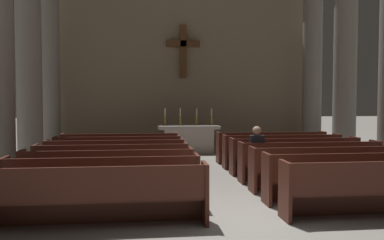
{
  "coord_description": "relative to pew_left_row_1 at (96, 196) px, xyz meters",
  "views": [
    {
      "loc": [
        -1.56,
        -6.17,
        1.91
      ],
      "look_at": [
        0.0,
        7.25,
        1.26
      ],
      "focal_mm": 37.78,
      "sensor_mm": 36.0,
      "label": 1
    }
  ],
  "objects": [
    {
      "name": "pew_right_row_4",
      "position": [
        4.6,
        2.95,
        0.0
      ],
      "size": [
        3.37,
        0.5,
        0.95
      ],
      "color": "#4C2319",
      "rests_on": "ground"
    },
    {
      "name": "lone_worshipper",
      "position": [
        3.29,
        2.99,
        0.22
      ],
      "size": [
        0.32,
        0.43,
        1.32
      ],
      "color": "#26262B",
      "rests_on": "ground"
    },
    {
      "name": "pew_left_row_6",
      "position": [
        0.0,
        4.92,
        0.0
      ],
      "size": [
        3.37,
        0.5,
        0.95
      ],
      "color": "#4C2319",
      "rests_on": "ground"
    },
    {
      "name": "pew_right_row_6",
      "position": [
        4.6,
        4.92,
        0.0
      ],
      "size": [
        3.37,
        0.5,
        0.95
      ],
      "color": "#4C2319",
      "rests_on": "ground"
    },
    {
      "name": "pew_left_row_4",
      "position": [
        0.0,
        2.95,
        0.0
      ],
      "size": [
        3.37,
        0.5,
        0.95
      ],
      "color": "#4C2319",
      "rests_on": "ground"
    },
    {
      "name": "candlestick_inner_left",
      "position": [
        2.0,
        8.39,
        0.73
      ],
      "size": [
        0.16,
        0.16,
        0.62
      ],
      "color": "#B79338",
      "rests_on": "altar"
    },
    {
      "name": "pew_right_row_2",
      "position": [
        4.6,
        0.98,
        0.0
      ],
      "size": [
        3.37,
        0.5,
        0.95
      ],
      "color": "#4C2319",
      "rests_on": "ground"
    },
    {
      "name": "candlestick_inner_right",
      "position": [
        2.6,
        8.39,
        0.73
      ],
      "size": [
        0.16,
        0.16,
        0.62
      ],
      "color": "#B79338",
      "rests_on": "altar"
    },
    {
      "name": "candlestick_outer_left",
      "position": [
        1.45,
        8.39,
        0.73
      ],
      "size": [
        0.16,
        0.16,
        0.62
      ],
      "color": "#B79338",
      "rests_on": "altar"
    },
    {
      "name": "ground_plane",
      "position": [
        2.3,
        0.04,
        -0.48
      ],
      "size": [
        80.0,
        80.0,
        0.0
      ],
      "primitive_type": "plane",
      "color": "gray"
    },
    {
      "name": "pew_right_row_7",
      "position": [
        4.6,
        5.9,
        0.0
      ],
      "size": [
        3.37,
        0.5,
        0.95
      ],
      "color": "#4C2319",
      "rests_on": "ground"
    },
    {
      "name": "pew_right_row_5",
      "position": [
        4.6,
        3.93,
        0.0
      ],
      "size": [
        3.37,
        0.5,
        0.95
      ],
      "color": "#4C2319",
      "rests_on": "ground"
    },
    {
      "name": "candlestick_outer_right",
      "position": [
        3.15,
        8.39,
        0.73
      ],
      "size": [
        0.16,
        0.16,
        0.62
      ],
      "color": "#B79338",
      "rests_on": "altar"
    },
    {
      "name": "pew_right_row_1",
      "position": [
        4.6,
        0.0,
        0.0
      ],
      "size": [
        3.37,
        0.5,
        0.95
      ],
      "color": "#4C2319",
      "rests_on": "ground"
    },
    {
      "name": "column_right_fourth",
      "position": [
        7.36,
        9.35,
        2.58
      ],
      "size": [
        1.13,
        1.13,
        6.28
      ],
      "color": "gray",
      "rests_on": "ground"
    },
    {
      "name": "pew_left_row_2",
      "position": [
        0.0,
        0.98,
        0.0
      ],
      "size": [
        3.37,
        0.5,
        0.95
      ],
      "color": "#4C2319",
      "rests_on": "ground"
    },
    {
      "name": "apse_with_cross",
      "position": [
        2.3,
        10.68,
        3.08
      ],
      "size": [
        11.33,
        0.51,
        7.1
      ],
      "color": "gray",
      "rests_on": "ground"
    },
    {
      "name": "column_left_third",
      "position": [
        -2.76,
        6.69,
        2.58
      ],
      "size": [
        1.13,
        1.13,
        6.28
      ],
      "color": "gray",
      "rests_on": "ground"
    },
    {
      "name": "column_left_fourth",
      "position": [
        -2.76,
        9.35,
        2.58
      ],
      "size": [
        1.13,
        1.13,
        6.28
      ],
      "color": "gray",
      "rests_on": "ground"
    },
    {
      "name": "pew_left_row_5",
      "position": [
        0.0,
        3.93,
        0.0
      ],
      "size": [
        3.37,
        0.5,
        0.95
      ],
      "color": "#4C2319",
      "rests_on": "ground"
    },
    {
      "name": "column_right_third",
      "position": [
        7.36,
        6.69,
        2.58
      ],
      "size": [
        1.13,
        1.13,
        6.28
      ],
      "color": "gray",
      "rests_on": "ground"
    },
    {
      "name": "pew_left_row_7",
      "position": [
        0.0,
        5.9,
        0.0
      ],
      "size": [
        3.37,
        0.5,
        0.95
      ],
      "color": "#4C2319",
      "rests_on": "ground"
    },
    {
      "name": "pew_left_row_3",
      "position": [
        0.0,
        1.97,
        0.0
      ],
      "size": [
        3.37,
        0.5,
        0.95
      ],
      "color": "#4C2319",
      "rests_on": "ground"
    },
    {
      "name": "altar",
      "position": [
        2.3,
        8.39,
        0.06
      ],
      "size": [
        2.2,
        0.9,
        1.01
      ],
      "color": "#BCB7AD",
      "rests_on": "ground"
    },
    {
      "name": "pew_left_row_1",
      "position": [
        0.0,
        0.0,
        0.0
      ],
      "size": [
        3.37,
        0.5,
        0.95
      ],
      "color": "#4C2319",
      "rests_on": "ground"
    },
    {
      "name": "pew_right_row_3",
      "position": [
        4.6,
        1.97,
        0.0
      ],
      "size": [
        3.37,
        0.5,
        0.95
      ],
      "color": "#4C2319",
      "rests_on": "ground"
    }
  ]
}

